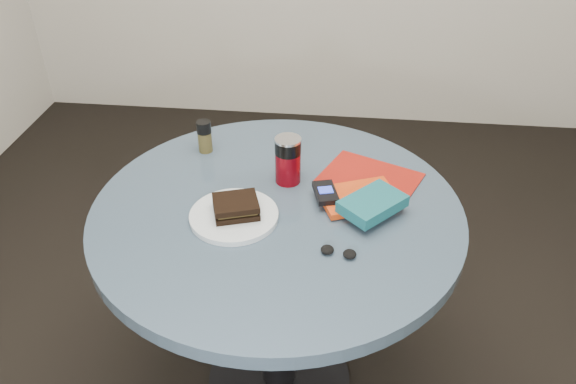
# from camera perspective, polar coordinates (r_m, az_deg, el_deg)

# --- Properties ---
(ground) EXTENTS (4.00, 4.00, 0.00)m
(ground) POSITION_cam_1_polar(r_m,az_deg,el_deg) (2.05, -0.88, -18.60)
(ground) COLOR black
(ground) RESTS_ON ground
(table) EXTENTS (1.00, 1.00, 0.75)m
(table) POSITION_cam_1_polar(r_m,az_deg,el_deg) (1.61, -1.07, -6.15)
(table) COLOR black
(table) RESTS_ON ground
(plate) EXTENTS (0.26, 0.26, 0.01)m
(plate) POSITION_cam_1_polar(r_m,az_deg,el_deg) (1.47, -5.51, -2.42)
(plate) COLOR silver
(plate) RESTS_ON table
(sandwich) EXTENTS (0.14, 0.13, 0.04)m
(sandwich) POSITION_cam_1_polar(r_m,az_deg,el_deg) (1.46, -5.31, -1.49)
(sandwich) COLOR black
(sandwich) RESTS_ON plate
(soda_can) EXTENTS (0.09, 0.09, 0.14)m
(soda_can) POSITION_cam_1_polar(r_m,az_deg,el_deg) (1.57, -0.01, 3.26)
(soda_can) COLOR #66050D
(soda_can) RESTS_ON table
(pepper_grinder) EXTENTS (0.06, 0.06, 0.10)m
(pepper_grinder) POSITION_cam_1_polar(r_m,az_deg,el_deg) (1.75, -8.47, 5.63)
(pepper_grinder) COLOR #443D1D
(pepper_grinder) RESTS_ON table
(magazine) EXTENTS (0.32, 0.29, 0.00)m
(magazine) POSITION_cam_1_polar(r_m,az_deg,el_deg) (1.63, 8.30, 1.40)
(magazine) COLOR maroon
(magazine) RESTS_ON table
(red_book) EXTENTS (0.24, 0.20, 0.02)m
(red_book) POSITION_cam_1_polar(r_m,az_deg,el_deg) (1.53, 7.18, -0.53)
(red_book) COLOR #BD370E
(red_book) RESTS_ON magazine
(novel) EXTENTS (0.19, 0.19, 0.03)m
(novel) POSITION_cam_1_polar(r_m,az_deg,el_deg) (1.47, 8.58, -1.20)
(novel) COLOR #124F58
(novel) RESTS_ON red_book
(mp3_player) EXTENTS (0.08, 0.11, 0.02)m
(mp3_player) POSITION_cam_1_polar(r_m,az_deg,el_deg) (1.51, 3.83, -0.05)
(mp3_player) COLOR black
(mp3_player) RESTS_ON red_book
(headphones) EXTENTS (0.09, 0.05, 0.02)m
(headphones) POSITION_cam_1_polar(r_m,az_deg,el_deg) (1.36, 5.15, -6.08)
(headphones) COLOR black
(headphones) RESTS_ON table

